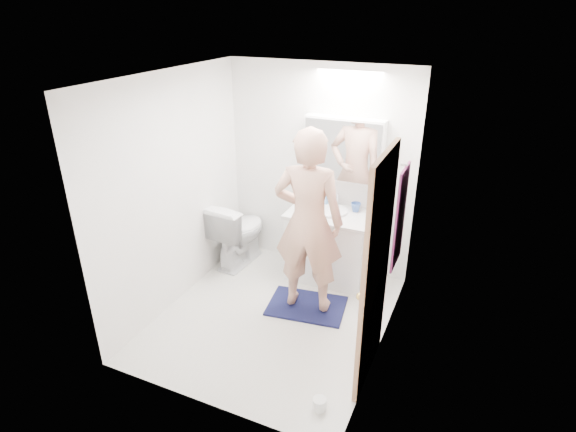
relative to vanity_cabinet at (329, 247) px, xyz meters
The scene contains 23 objects.
floor 1.07m from the vanity_cabinet, 104.55° to the right, with size 2.50×2.50×0.00m, color silver.
ceiling 2.24m from the vanity_cabinet, 104.55° to the right, with size 2.50×2.50×0.00m, color white.
wall_back 0.89m from the vanity_cabinet, 131.30° to the left, with size 2.50×2.50×0.00m, color white.
wall_front 2.37m from the vanity_cabinet, 96.45° to the right, with size 2.50×2.50×0.00m, color white.
wall_left 1.85m from the vanity_cabinet, 144.45° to the right, with size 2.50×2.50×0.00m, color white.
wall_right 1.52m from the vanity_cabinet, 48.64° to the right, with size 2.50×2.50×0.00m, color white.
vanity_cabinet is the anchor object (origin of this frame).
countertop 0.41m from the vanity_cabinet, 90.00° to the right, with size 0.95×0.58×0.04m, color silver.
sink_basin 0.45m from the vanity_cabinet, 90.00° to the left, with size 0.36×0.36×0.03m, color silver.
faucet 0.56m from the vanity_cabinet, 90.00° to the left, with size 0.02×0.02×0.16m, color silver.
medicine_cabinet 1.13m from the vanity_cabinet, 76.71° to the left, with size 0.88×0.14×0.70m, color white.
mirror_panel 1.12m from the vanity_cabinet, 69.69° to the left, with size 0.84×0.01×0.66m, color silver.
toilet 1.13m from the vanity_cabinet, behind, with size 0.46×0.81×0.82m, color white.
bath_rug 0.77m from the vanity_cabinet, 90.29° to the right, with size 0.80×0.55×0.02m, color #12163B.
person 0.90m from the vanity_cabinet, 90.29° to the right, with size 0.69×0.46×1.90m, color tan.
door 1.67m from the vanity_cabinet, 57.75° to the right, with size 0.04×0.80×2.00m, color tan.
door_knob 1.88m from the vanity_cabinet, 63.95° to the right, with size 0.06×0.06×0.06m, color gold.
towel 1.17m from the vanity_cabinet, 26.63° to the right, with size 0.02×0.42×1.00m, color #121839.
towel_hook 1.53m from the vanity_cabinet, 27.00° to the right, with size 0.02×0.02×0.07m, color silver.
soap_bottle_a 0.64m from the vanity_cabinet, 153.14° to the left, with size 0.09×0.09×0.23m, color #F1E29C.
soap_bottle_b 0.56m from the vanity_cabinet, 126.49° to the left, with size 0.07×0.07×0.16m, color #5E90C9.
toothbrush_cup 0.56m from the vanity_cabinet, 33.80° to the left, with size 0.11×0.11×0.10m, color #385DA8.
toilet_paper_roll 2.01m from the vanity_cabinet, 72.48° to the right, with size 0.11×0.11×0.10m, color white.
Camera 1 is at (1.72, -3.51, 2.95)m, focal length 28.92 mm.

